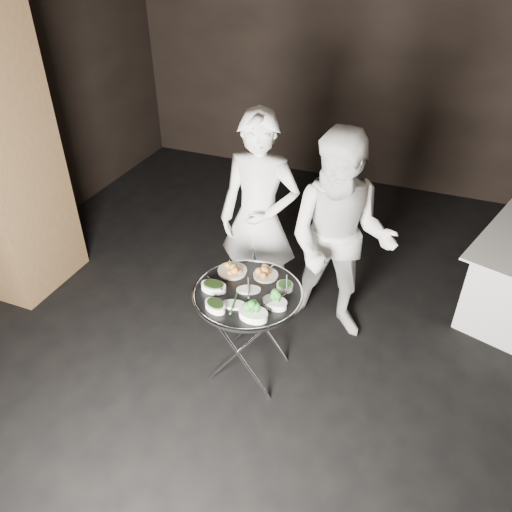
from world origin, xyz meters
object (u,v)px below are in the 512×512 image
at_px(tray_stand, 248,329).
at_px(waiter_right, 340,241).
at_px(waiter_left, 259,219).
at_px(serving_tray, 248,293).

height_order(tray_stand, waiter_right, waiter_right).
bearing_deg(waiter_right, waiter_left, 172.18).
xyz_separation_m(tray_stand, waiter_right, (0.45, 0.69, 0.44)).
distance_m(serving_tray, waiter_left, 0.78).
height_order(tray_stand, waiter_left, waiter_left).
bearing_deg(serving_tray, waiter_left, 105.78).
bearing_deg(tray_stand, waiter_left, 105.78).
bearing_deg(serving_tray, tray_stand, 135.00).
relative_size(tray_stand, waiter_left, 0.42).
relative_size(tray_stand, serving_tray, 0.98).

